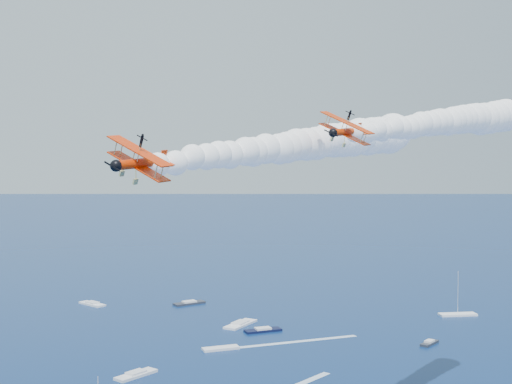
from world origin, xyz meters
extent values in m
cube|color=white|center=(8.95, 126.55, 0.35)|extent=(10.94, 5.13, 0.70)
cube|color=white|center=(95.05, 153.45, 0.35)|extent=(13.15, 4.83, 0.70)
cube|color=#2A2D38|center=(5.18, 188.27, 0.35)|extent=(12.49, 8.12, 0.70)
cube|color=black|center=(24.62, 144.20, 0.35)|extent=(12.23, 5.96, 0.70)
cube|color=#2C303A|center=(69.80, 120.88, 0.35)|extent=(7.45, 6.91, 0.70)
cube|color=white|center=(-30.31, 193.31, 0.35)|extent=(10.32, 11.56, 0.70)
cube|color=white|center=(18.88, 153.28, 0.35)|extent=(12.67, 13.88, 0.70)
cube|color=white|center=(-14.99, 106.87, 0.35)|extent=(11.11, 10.21, 0.70)
cube|color=white|center=(32.85, 130.73, 0.03)|extent=(37.78, 8.52, 0.04)
camera|label=1|loc=(-15.78, -64.99, 55.09)|focal=48.19mm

